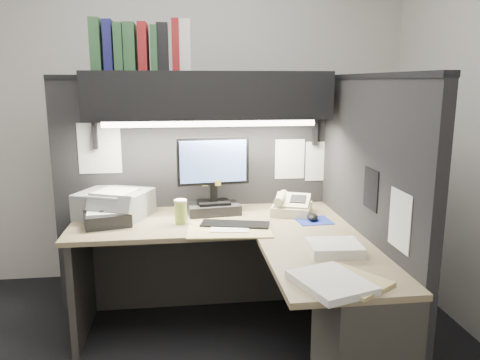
{
  "coord_description": "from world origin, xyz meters",
  "views": [
    {
      "loc": [
        -0.06,
        -2.29,
        1.59
      ],
      "look_at": [
        0.3,
        0.51,
        0.99
      ],
      "focal_mm": 35.0,
      "sensor_mm": 36.0,
      "label": 1
    }
  ],
  "objects_px": {
    "keyboard": "(235,225)",
    "notebook_stack": "(107,219)",
    "coffee_cup": "(181,212)",
    "printer": "(115,204)",
    "overhead_shelf": "(209,95)",
    "monitor": "(213,184)",
    "desk": "(276,298)",
    "telephone": "(292,206)"
  },
  "relations": [
    {
      "from": "keyboard",
      "to": "notebook_stack",
      "type": "height_order",
      "value": "notebook_stack"
    },
    {
      "from": "coffee_cup",
      "to": "printer",
      "type": "xyz_separation_m",
      "value": [
        -0.42,
        0.21,
        0.01
      ]
    },
    {
      "from": "overhead_shelf",
      "to": "monitor",
      "type": "xyz_separation_m",
      "value": [
        0.02,
        -0.06,
        -0.57
      ]
    },
    {
      "from": "printer",
      "to": "monitor",
      "type": "bearing_deg",
      "value": 21.86
    },
    {
      "from": "monitor",
      "to": "keyboard",
      "type": "relative_size",
      "value": 1.24
    },
    {
      "from": "desk",
      "to": "overhead_shelf",
      "type": "relative_size",
      "value": 1.1
    },
    {
      "from": "monitor",
      "to": "telephone",
      "type": "xyz_separation_m",
      "value": [
        0.51,
        -0.07,
        -0.15
      ]
    },
    {
      "from": "desk",
      "to": "coffee_cup",
      "type": "bearing_deg",
      "value": 135.01
    },
    {
      "from": "overhead_shelf",
      "to": "keyboard",
      "type": "distance_m",
      "value": 0.85
    },
    {
      "from": "desk",
      "to": "keyboard",
      "type": "bearing_deg",
      "value": 113.68
    },
    {
      "from": "monitor",
      "to": "keyboard",
      "type": "distance_m",
      "value": 0.37
    },
    {
      "from": "desk",
      "to": "printer",
      "type": "distance_m",
      "value": 1.22
    },
    {
      "from": "desk",
      "to": "telephone",
      "type": "relative_size",
      "value": 6.64
    },
    {
      "from": "keyboard",
      "to": "printer",
      "type": "xyz_separation_m",
      "value": [
        -0.75,
        0.31,
        0.07
      ]
    },
    {
      "from": "telephone",
      "to": "monitor",
      "type": "bearing_deg",
      "value": -165.99
    },
    {
      "from": "telephone",
      "to": "notebook_stack",
      "type": "bearing_deg",
      "value": -153.5
    },
    {
      "from": "overhead_shelf",
      "to": "notebook_stack",
      "type": "bearing_deg",
      "value": -160.36
    },
    {
      "from": "overhead_shelf",
      "to": "printer",
      "type": "height_order",
      "value": "overhead_shelf"
    },
    {
      "from": "desk",
      "to": "telephone",
      "type": "height_order",
      "value": "telephone"
    },
    {
      "from": "monitor",
      "to": "keyboard",
      "type": "bearing_deg",
      "value": -75.87
    },
    {
      "from": "coffee_cup",
      "to": "printer",
      "type": "bearing_deg",
      "value": 153.83
    },
    {
      "from": "keyboard",
      "to": "coffee_cup",
      "type": "relative_size",
      "value": 2.93
    },
    {
      "from": "desk",
      "to": "telephone",
      "type": "xyz_separation_m",
      "value": [
        0.23,
        0.63,
        0.34
      ]
    },
    {
      "from": "overhead_shelf",
      "to": "telephone",
      "type": "bearing_deg",
      "value": -13.36
    },
    {
      "from": "telephone",
      "to": "coffee_cup",
      "type": "distance_m",
      "value": 0.74
    },
    {
      "from": "monitor",
      "to": "coffee_cup",
      "type": "xyz_separation_m",
      "value": [
        -0.22,
        -0.2,
        -0.13
      ]
    },
    {
      "from": "telephone",
      "to": "desk",
      "type": "bearing_deg",
      "value": -88.76
    },
    {
      "from": "desk",
      "to": "keyboard",
      "type": "distance_m",
      "value": 0.52
    },
    {
      "from": "notebook_stack",
      "to": "keyboard",
      "type": "bearing_deg",
      "value": -9.47
    },
    {
      "from": "monitor",
      "to": "keyboard",
      "type": "xyz_separation_m",
      "value": [
        0.11,
        -0.3,
        -0.19
      ]
    },
    {
      "from": "desk",
      "to": "overhead_shelf",
      "type": "height_order",
      "value": "overhead_shelf"
    },
    {
      "from": "keyboard",
      "to": "notebook_stack",
      "type": "xyz_separation_m",
      "value": [
        -0.77,
        0.13,
        0.03
      ]
    },
    {
      "from": "desk",
      "to": "notebook_stack",
      "type": "xyz_separation_m",
      "value": [
        -0.94,
        0.52,
        0.33
      ]
    },
    {
      "from": "printer",
      "to": "coffee_cup",
      "type": "bearing_deg",
      "value": -3.21
    },
    {
      "from": "keyboard",
      "to": "notebook_stack",
      "type": "relative_size",
      "value": 1.53
    },
    {
      "from": "telephone",
      "to": "notebook_stack",
      "type": "distance_m",
      "value": 1.18
    },
    {
      "from": "desk",
      "to": "printer",
      "type": "bearing_deg",
      "value": 142.54
    },
    {
      "from": "keyboard",
      "to": "monitor",
      "type": "bearing_deg",
      "value": 123.95
    },
    {
      "from": "notebook_stack",
      "to": "telephone",
      "type": "bearing_deg",
      "value": 5.0
    },
    {
      "from": "telephone",
      "to": "overhead_shelf",
      "type": "bearing_deg",
      "value": -171.85
    },
    {
      "from": "overhead_shelf",
      "to": "monitor",
      "type": "distance_m",
      "value": 0.57
    },
    {
      "from": "desk",
      "to": "monitor",
      "type": "bearing_deg",
      "value": 112.08
    }
  ]
}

